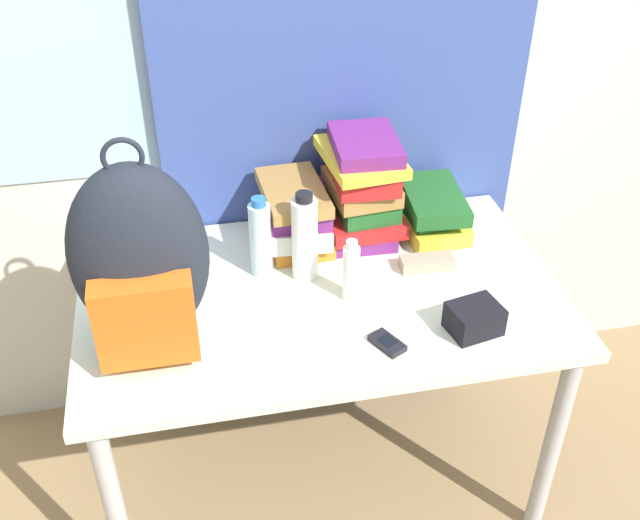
% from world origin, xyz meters
% --- Properties ---
extents(wall_back, '(6.00, 0.06, 2.50)m').
position_xyz_m(wall_back, '(-0.00, 0.85, 1.25)').
color(wall_back, beige).
rests_on(wall_back, ground_plane).
extents(curtain_blue, '(1.08, 0.04, 2.50)m').
position_xyz_m(curtain_blue, '(0.16, 0.80, 1.25)').
color(curtain_blue, '#384C93').
rests_on(curtain_blue, ground_plane).
extents(desk, '(1.27, 0.77, 0.73)m').
position_xyz_m(desk, '(0.00, 0.39, 0.64)').
color(desk, silver).
rests_on(desk, ground_plane).
extents(backpack, '(0.32, 0.26, 0.54)m').
position_xyz_m(backpack, '(-0.44, 0.28, 0.96)').
color(backpack, '#1E232D').
rests_on(backpack, desk).
extents(book_stack_left, '(0.20, 0.28, 0.19)m').
position_xyz_m(book_stack_left, '(-0.02, 0.62, 0.82)').
color(book_stack_left, orange).
rests_on(book_stack_left, desk).
extents(book_stack_center, '(0.23, 0.29, 0.32)m').
position_xyz_m(book_stack_center, '(0.17, 0.62, 0.89)').
color(book_stack_center, '#6B2370').
rests_on(book_stack_center, desk).
extents(book_stack_right, '(0.20, 0.28, 0.13)m').
position_xyz_m(book_stack_right, '(0.38, 0.62, 0.79)').
color(book_stack_right, yellow).
rests_on(book_stack_right, desk).
extents(water_bottle, '(0.06, 0.06, 0.24)m').
position_xyz_m(water_bottle, '(-0.14, 0.50, 0.84)').
color(water_bottle, silver).
rests_on(water_bottle, desk).
extents(sports_bottle, '(0.07, 0.07, 0.26)m').
position_xyz_m(sports_bottle, '(-0.03, 0.46, 0.85)').
color(sports_bottle, white).
rests_on(sports_bottle, desk).
extents(sunscreen_bottle, '(0.04, 0.04, 0.18)m').
position_xyz_m(sunscreen_bottle, '(0.07, 0.34, 0.81)').
color(sunscreen_bottle, white).
rests_on(sunscreen_bottle, desk).
extents(cell_phone, '(0.09, 0.10, 0.02)m').
position_xyz_m(cell_phone, '(0.12, 0.14, 0.74)').
color(cell_phone, black).
rests_on(cell_phone, desk).
extents(sunglasses_case, '(0.15, 0.06, 0.04)m').
position_xyz_m(sunglasses_case, '(0.31, 0.43, 0.74)').
color(sunglasses_case, gray).
rests_on(sunglasses_case, desk).
extents(camera_pouch, '(0.14, 0.12, 0.07)m').
position_xyz_m(camera_pouch, '(0.34, 0.15, 0.76)').
color(camera_pouch, black).
rests_on(camera_pouch, desk).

